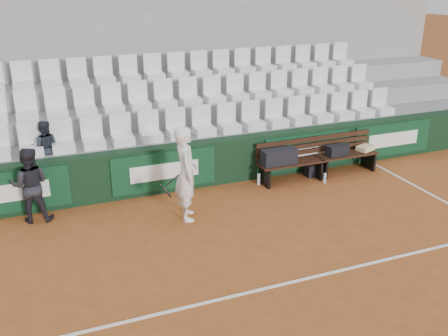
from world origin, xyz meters
TOP-DOWN VIEW (x-y plane):
  - ground at (0.00, 0.00)m, footprint 80.00×80.00m
  - court_baseline at (0.00, 0.00)m, footprint 18.00×0.06m
  - back_barrier at (0.07, 3.99)m, footprint 18.00×0.34m
  - grandstand_tier_front at (0.00, 4.62)m, footprint 18.00×0.95m
  - grandstand_tier_mid at (0.00, 5.58)m, footprint 18.00×0.95m
  - grandstand_tier_back at (0.00, 6.53)m, footprint 18.00×0.95m
  - grandstand_rear_wall at (0.00, 7.15)m, footprint 18.00×0.30m
  - seat_row_front at (0.00, 4.45)m, footprint 11.90×0.44m
  - seat_row_mid at (0.00, 5.40)m, footprint 11.90×0.44m
  - seat_row_back at (0.00, 6.35)m, footprint 11.90×0.44m
  - bench_left at (2.60, 3.49)m, footprint 1.50×0.56m
  - bench_right at (4.04, 3.51)m, footprint 1.50×0.56m
  - sports_bag_left at (2.28, 3.50)m, footprint 0.78×0.34m
  - sports_bag_right at (3.79, 3.50)m, footprint 0.54×0.29m
  - towel at (4.59, 3.55)m, footprint 0.45×0.39m
  - sports_bag_ground at (3.28, 3.59)m, footprint 0.47×0.30m
  - water_bottle_near at (1.84, 3.56)m, footprint 0.07×0.07m
  - water_bottle_far at (3.24, 3.11)m, footprint 0.06×0.06m
  - tennis_player at (-0.09, 2.62)m, footprint 0.77×0.73m
  - ball_kid at (-2.80, 3.56)m, footprint 0.78×0.66m
  - spectator_c at (-2.44, 4.50)m, footprint 0.60×0.50m

SIDE VIEW (x-z plane):
  - ground at x=0.00m, z-range 0.00..0.00m
  - court_baseline at x=0.00m, z-range 0.00..0.01m
  - water_bottle_far at x=3.24m, z-range 0.00..0.23m
  - water_bottle_near at x=1.84m, z-range 0.00..0.26m
  - sports_bag_ground at x=3.28m, z-range 0.00..0.28m
  - bench_left at x=2.60m, z-range 0.00..0.45m
  - bench_right at x=4.04m, z-range 0.00..0.45m
  - grandstand_tier_front at x=0.00m, z-range 0.00..1.00m
  - back_barrier at x=0.07m, z-range 0.00..1.00m
  - towel at x=4.59m, z-range 0.45..0.56m
  - sports_bag_right at x=3.79m, z-range 0.45..0.69m
  - sports_bag_left at x=2.28m, z-range 0.45..0.78m
  - ball_kid at x=-2.80m, z-range 0.00..1.44m
  - grandstand_tier_mid at x=0.00m, z-range 0.00..1.45m
  - tennis_player at x=-0.09m, z-range 0.00..1.81m
  - grandstand_tier_back at x=0.00m, z-range 0.00..1.90m
  - seat_row_front at x=0.00m, z-range 1.00..1.63m
  - spectator_c at x=-2.44m, z-range 1.00..2.10m
  - seat_row_mid at x=0.00m, z-range 1.45..2.08m
  - grandstand_rear_wall at x=0.00m, z-range 0.00..4.40m
  - seat_row_back at x=0.00m, z-range 1.90..2.53m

